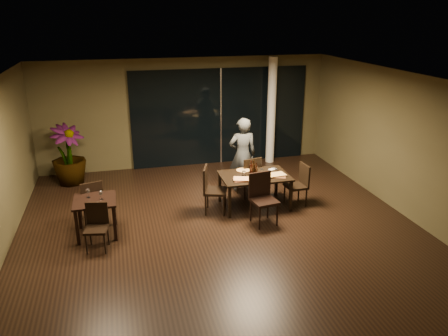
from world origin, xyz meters
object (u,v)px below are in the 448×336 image
(chair_main_right, at_px, (299,182))
(potted_plant, at_px, (68,155))
(main_table, at_px, (255,178))
(chair_main_left, at_px, (211,187))
(chair_main_near, at_px, (262,195))
(bottle_c, at_px, (254,167))
(bottle_a, at_px, (251,168))
(side_table, at_px, (95,206))
(diner, at_px, (243,155))
(bottle_b, at_px, (256,169))
(chair_side_near, at_px, (97,224))
(chair_main_far, at_px, (250,175))
(chair_side_far, at_px, (91,200))

(chair_main_right, bearing_deg, potted_plant, -121.29)
(main_table, xyz_separation_m, chair_main_left, (-1.00, -0.05, -0.10))
(chair_main_near, bearing_deg, main_table, 75.22)
(bottle_c, bearing_deg, bottle_a, -145.45)
(side_table, height_order, diner, diner)
(chair_main_right, xyz_separation_m, potted_plant, (-5.12, 2.62, 0.23))
(chair_main_near, distance_m, bottle_b, 0.88)
(bottle_a, distance_m, bottle_c, 0.10)
(chair_main_right, relative_size, chair_side_near, 1.09)
(side_table, distance_m, bottle_b, 3.50)
(side_table, relative_size, potted_plant, 0.53)
(main_table, height_order, potted_plant, potted_plant)
(bottle_a, bearing_deg, chair_main_right, -9.83)
(side_table, relative_size, bottle_b, 3.06)
(side_table, height_order, chair_main_far, chair_main_far)
(chair_main_near, distance_m, bottle_a, 0.87)
(chair_main_far, xyz_separation_m, bottle_c, (-0.07, -0.46, 0.35))
(diner, xyz_separation_m, bottle_c, (-0.01, -0.89, -0.01))
(chair_main_far, bearing_deg, chair_main_right, 132.61)
(bottle_b, bearing_deg, diner, 92.46)
(potted_plant, distance_m, bottle_c, 4.75)
(side_table, distance_m, chair_main_near, 3.33)
(chair_side_far, relative_size, bottle_a, 2.90)
(main_table, xyz_separation_m, bottle_a, (-0.07, 0.05, 0.24))
(bottle_b, distance_m, bottle_c, 0.07)
(chair_main_right, distance_m, bottle_c, 1.10)
(main_table, xyz_separation_m, chair_main_far, (0.07, 0.55, -0.13))
(chair_main_far, relative_size, bottle_a, 3.01)
(chair_main_near, xyz_separation_m, chair_main_left, (-0.91, 0.72, -0.01))
(main_table, bearing_deg, chair_side_far, 179.76)
(bottle_a, xyz_separation_m, bottle_b, (0.12, 0.01, -0.03))
(side_table, xyz_separation_m, bottle_c, (3.40, 0.60, 0.28))
(main_table, relative_size, chair_main_near, 1.41)
(chair_main_left, relative_size, chair_side_near, 1.19)
(chair_main_right, relative_size, diner, 0.53)
(chair_side_near, bearing_deg, main_table, 27.40)
(bottle_a, bearing_deg, bottle_b, 4.33)
(chair_main_right, relative_size, bottle_b, 3.65)
(side_table, height_order, chair_main_right, chair_main_right)
(diner, bearing_deg, chair_main_right, 134.67)
(main_table, bearing_deg, diner, 89.41)
(chair_main_right, bearing_deg, bottle_a, -104.04)
(diner, xyz_separation_m, bottle_b, (0.04, -0.94, -0.03))
(chair_main_right, relative_size, chair_side_far, 1.00)
(chair_main_right, distance_m, chair_side_far, 4.51)
(main_table, height_order, chair_main_right, chair_main_right)
(chair_main_right, xyz_separation_m, chair_side_near, (-4.39, -0.88, -0.04))
(chair_main_right, bearing_deg, chair_main_far, -130.64)
(main_table, bearing_deg, side_table, -171.63)
(side_table, bearing_deg, chair_side_near, -86.77)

